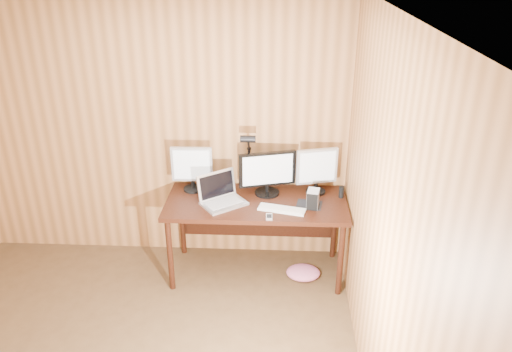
# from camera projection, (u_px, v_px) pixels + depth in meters

# --- Properties ---
(room_shell) EXTENTS (4.00, 4.00, 4.00)m
(room_shell) POSITION_uv_depth(u_px,v_px,m) (75.00, 255.00, 2.77)
(room_shell) COLOR #4F371E
(room_shell) RESTS_ON ground
(desk) EXTENTS (1.60, 0.70, 0.75)m
(desk) POSITION_uv_depth(u_px,v_px,m) (257.00, 209.00, 4.53)
(desk) COLOR black
(desk) RESTS_ON floor
(monitor_center) EXTENTS (0.51, 0.23, 0.40)m
(monitor_center) POSITION_uv_depth(u_px,v_px,m) (267.00, 173.00, 4.46)
(monitor_center) COLOR black
(monitor_center) RESTS_ON desk
(monitor_left) EXTENTS (0.37, 0.18, 0.42)m
(monitor_left) POSITION_uv_depth(u_px,v_px,m) (192.00, 168.00, 4.52)
(monitor_left) COLOR black
(monitor_left) RESTS_ON desk
(monitor_right) EXTENTS (0.37, 0.18, 0.42)m
(monitor_right) POSITION_uv_depth(u_px,v_px,m) (317.00, 170.00, 4.48)
(monitor_right) COLOR black
(monitor_right) RESTS_ON desk
(laptop) EXTENTS (0.46, 0.44, 0.26)m
(laptop) POSITION_uv_depth(u_px,v_px,m) (221.00, 196.00, 4.37)
(laptop) COLOR silver
(laptop) RESTS_ON desk
(keyboard) EXTENTS (0.42, 0.21, 0.02)m
(keyboard) POSITION_uv_depth(u_px,v_px,m) (282.00, 209.00, 4.26)
(keyboard) COLOR silver
(keyboard) RESTS_ON desk
(mousepad) EXTENTS (0.24, 0.21, 0.00)m
(mousepad) POSITION_uv_depth(u_px,v_px,m) (309.00, 205.00, 4.35)
(mousepad) COLOR black
(mousepad) RESTS_ON desk
(mouse) EXTENTS (0.09, 0.12, 0.04)m
(mouse) POSITION_uv_depth(u_px,v_px,m) (309.00, 203.00, 4.34)
(mouse) COLOR black
(mouse) RESTS_ON mousepad
(hard_drive) EXTENTS (0.12, 0.16, 0.16)m
(hard_drive) POSITION_uv_depth(u_px,v_px,m) (313.00, 199.00, 4.29)
(hard_drive) COLOR silver
(hard_drive) RESTS_ON desk
(phone) EXTENTS (0.06, 0.11, 0.01)m
(phone) POSITION_uv_depth(u_px,v_px,m) (269.00, 217.00, 4.15)
(phone) COLOR silver
(phone) RESTS_ON desk
(speaker) EXTENTS (0.04, 0.04, 0.11)m
(speaker) POSITION_uv_depth(u_px,v_px,m) (341.00, 192.00, 4.46)
(speaker) COLOR black
(speaker) RESTS_ON desk
(desk_lamp) EXTENTS (0.13, 0.19, 0.59)m
(desk_lamp) POSITION_uv_depth(u_px,v_px,m) (248.00, 153.00, 4.47)
(desk_lamp) COLOR black
(desk_lamp) RESTS_ON desk
(fabric_pile) EXTENTS (0.32, 0.26, 0.10)m
(fabric_pile) POSITION_uv_depth(u_px,v_px,m) (303.00, 273.00, 4.62)
(fabric_pile) COLOR #D96991
(fabric_pile) RESTS_ON floor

